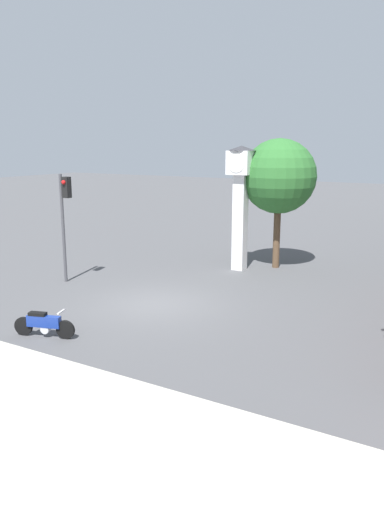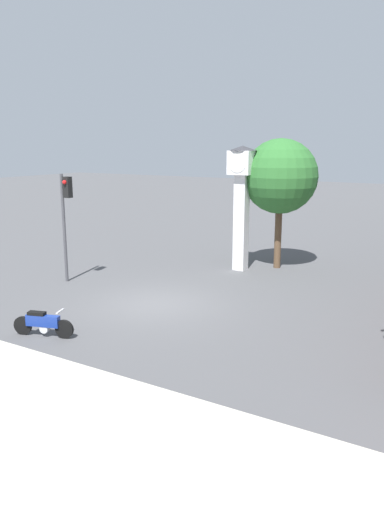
# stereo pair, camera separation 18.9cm
# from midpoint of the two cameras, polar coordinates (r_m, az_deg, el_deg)

# --- Properties ---
(ground_plane) EXTENTS (120.00, 120.00, 0.00)m
(ground_plane) POSITION_cam_midpoint_polar(r_m,az_deg,el_deg) (17.24, -3.85, -5.51)
(ground_plane) COLOR #4C4C4F
(motorcycle) EXTENTS (1.78, 0.69, 0.81)m
(motorcycle) POSITION_cam_midpoint_polar(r_m,az_deg,el_deg) (14.89, -16.32, -7.39)
(motorcycle) COLOR black
(motorcycle) RESTS_ON ground_plane
(clock_tower) EXTENTS (1.19, 1.19, 5.31)m
(clock_tower) POSITION_cam_midpoint_polar(r_m,az_deg,el_deg) (21.40, 5.97, 7.55)
(clock_tower) COLOR white
(clock_tower) RESTS_ON ground_plane
(traffic_light) EXTENTS (0.50, 0.35, 4.26)m
(traffic_light) POSITION_cam_midpoint_polar(r_m,az_deg,el_deg) (19.97, -13.97, 5.27)
(traffic_light) COLOR #47474C
(traffic_light) RESTS_ON ground_plane
(street_tree) EXTENTS (3.20, 3.20, 5.63)m
(street_tree) POSITION_cam_midpoint_polar(r_m,az_deg,el_deg) (21.96, 10.30, 8.90)
(street_tree) COLOR brown
(street_tree) RESTS_ON ground_plane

